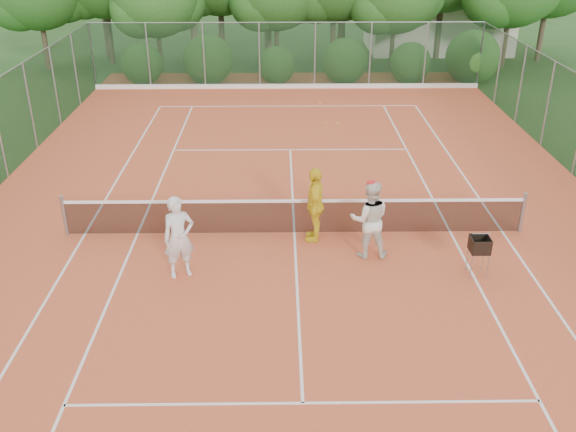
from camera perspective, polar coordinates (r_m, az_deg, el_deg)
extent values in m
plane|color=#214318|center=(16.84, 0.57, -1.59)|extent=(120.00, 120.00, 0.00)
cube|color=#D05630|center=(16.83, 0.57, -1.56)|extent=(18.00, 36.00, 0.02)
cube|color=beige|center=(40.54, 13.13, 16.31)|extent=(8.00, 5.00, 3.00)
cylinder|color=gray|center=(17.49, -19.26, 0.04)|extent=(0.10, 0.10, 1.10)
cylinder|color=gray|center=(17.74, 20.12, 0.26)|extent=(0.10, 0.10, 1.10)
cube|color=black|center=(16.62, 0.58, -0.12)|extent=(11.87, 0.03, 0.86)
cube|color=white|center=(16.42, 0.58, 1.34)|extent=(11.87, 0.04, 0.07)
imported|color=silver|center=(14.72, -9.68, -1.89)|extent=(0.83, 0.70, 1.95)
imported|color=silver|center=(15.46, 7.25, -0.31)|extent=(0.97, 0.76, 1.95)
ellipsoid|color=red|center=(15.07, 7.45, 2.89)|extent=(0.22, 0.22, 0.14)
imported|color=yellow|center=(16.12, 2.43, 1.04)|extent=(0.61, 1.20, 1.96)
cylinder|color=gray|center=(15.26, 15.98, -4.39)|extent=(0.02, 0.02, 0.61)
cylinder|color=gray|center=(15.69, 16.94, -3.66)|extent=(0.02, 0.02, 0.61)
cube|color=black|center=(15.25, 16.69, -2.44)|extent=(0.42, 0.42, 0.36)
sphere|color=yellow|center=(25.59, 3.37, 8.26)|extent=(0.07, 0.07, 0.07)
sphere|color=#EEF138|center=(28.29, 2.86, 9.99)|extent=(0.07, 0.07, 0.07)
sphere|color=#BDDF33|center=(25.56, 4.42, 8.21)|extent=(0.07, 0.07, 0.07)
cube|color=white|center=(27.92, 0.01, 9.75)|extent=(11.03, 0.06, 0.01)
cube|color=white|center=(17.58, -17.61, -1.56)|extent=(0.06, 23.77, 0.01)
cube|color=white|center=(17.81, 18.50, -1.33)|extent=(0.06, 23.77, 0.01)
cube|color=white|center=(17.23, -13.23, -1.57)|extent=(0.06, 23.77, 0.01)
cube|color=white|center=(17.41, 14.22, -1.39)|extent=(0.06, 23.77, 0.01)
cube|color=white|center=(22.70, 0.20, 5.92)|extent=(8.23, 0.06, 0.01)
cube|color=white|center=(11.52, 1.32, -16.29)|extent=(8.23, 0.06, 0.01)
cube|color=white|center=(16.83, 0.57, -1.52)|extent=(0.06, 12.80, 0.01)
cube|color=#19381E|center=(30.59, -0.08, 14.06)|extent=(18.00, 0.02, 3.00)
cylinder|color=gray|center=(31.78, -17.00, 13.42)|extent=(0.07, 0.07, 3.00)
cylinder|color=gray|center=(31.99, 16.74, 13.53)|extent=(0.07, 0.07, 3.00)
cylinder|color=gray|center=(31.78, -17.00, 13.42)|extent=(0.07, 0.07, 3.00)
cylinder|color=gray|center=(31.99, 16.74, 13.53)|extent=(0.07, 0.07, 3.00)
cylinder|color=brown|center=(36.52, -20.91, 14.94)|extent=(0.26, 0.26, 3.75)
cylinder|color=brown|center=(37.02, -15.70, 16.29)|extent=(0.30, 0.30, 4.40)
cylinder|color=brown|center=(34.55, -11.39, 15.08)|extent=(0.22, 0.22, 3.20)
cylinder|color=brown|center=(36.50, -5.96, 17.02)|extent=(0.31, 0.31, 4.50)
cylinder|color=brown|center=(34.96, -1.02, 15.93)|extent=(0.24, 0.24, 3.50)
cylinder|color=brown|center=(35.52, 4.03, 16.52)|extent=(0.28, 0.28, 4.10)
cylinder|color=brown|center=(34.78, 9.28, 15.48)|extent=(0.23, 0.23, 3.40)
cylinder|color=brown|center=(37.90, 13.35, 16.93)|extent=(0.32, 0.32, 4.65)
cylinder|color=brown|center=(36.62, 18.83, 15.31)|extent=(0.26, 0.26, 3.80)
cylinder|color=brown|center=(38.93, 21.74, 15.78)|extent=(0.29, 0.29, 4.25)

